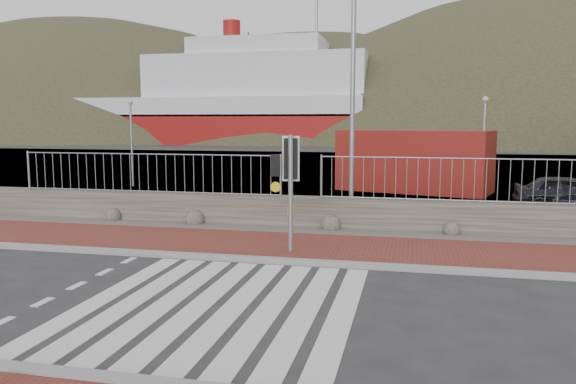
% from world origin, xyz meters
% --- Properties ---
extents(ground, '(220.00, 220.00, 0.00)m').
position_xyz_m(ground, '(0.00, 0.00, 0.00)').
color(ground, '#28282B').
rests_on(ground, ground).
extents(sidewalk_far, '(40.00, 3.00, 0.08)m').
position_xyz_m(sidewalk_far, '(0.00, 4.50, 0.04)').
color(sidewalk_far, brown).
rests_on(sidewalk_far, ground).
extents(kerb_near, '(40.00, 0.25, 0.12)m').
position_xyz_m(kerb_near, '(0.00, -3.00, 0.05)').
color(kerb_near, gray).
rests_on(kerb_near, ground).
extents(kerb_far, '(40.00, 0.25, 0.12)m').
position_xyz_m(kerb_far, '(0.00, 3.00, 0.05)').
color(kerb_far, gray).
rests_on(kerb_far, ground).
extents(zebra_crossing, '(4.62, 5.60, 0.01)m').
position_xyz_m(zebra_crossing, '(-0.00, 0.00, 0.01)').
color(zebra_crossing, silver).
rests_on(zebra_crossing, ground).
extents(gravel_strip, '(40.00, 1.50, 0.06)m').
position_xyz_m(gravel_strip, '(0.00, 6.50, 0.03)').
color(gravel_strip, '#59544C').
rests_on(gravel_strip, ground).
extents(stone_wall, '(40.00, 0.60, 0.90)m').
position_xyz_m(stone_wall, '(0.00, 7.30, 0.45)').
color(stone_wall, '#4A453D').
rests_on(stone_wall, ground).
extents(railing, '(18.07, 0.07, 1.22)m').
position_xyz_m(railing, '(0.00, 7.15, 1.82)').
color(railing, gray).
rests_on(railing, stone_wall).
extents(quay, '(120.00, 40.00, 0.50)m').
position_xyz_m(quay, '(0.00, 27.90, 0.00)').
color(quay, '#4C4C4F').
rests_on(quay, ground).
extents(water, '(220.00, 50.00, 0.05)m').
position_xyz_m(water, '(0.00, 62.90, 0.00)').
color(water, '#3F4C54').
rests_on(water, ground).
extents(ferry, '(50.00, 16.00, 20.00)m').
position_xyz_m(ferry, '(-24.65, 67.90, 5.36)').
color(ferry, maroon).
rests_on(ferry, ground).
extents(hills_backdrop, '(254.00, 90.00, 100.00)m').
position_xyz_m(hills_backdrop, '(6.74, 87.90, -23.05)').
color(hills_backdrop, '#2A321E').
rests_on(hills_backdrop, ground).
extents(traffic_signal_far, '(0.68, 0.31, 2.79)m').
position_xyz_m(traffic_signal_far, '(0.38, 3.85, 2.02)').
color(traffic_signal_far, gray).
rests_on(traffic_signal_far, ground).
extents(streetlight, '(1.71, 0.73, 8.33)m').
position_xyz_m(streetlight, '(1.50, 8.15, 4.69)').
color(streetlight, gray).
rests_on(streetlight, ground).
extents(shipping_container, '(7.00, 4.47, 2.71)m').
position_xyz_m(shipping_container, '(3.21, 16.89, 1.35)').
color(shipping_container, maroon).
rests_on(shipping_container, ground).
extents(car_a, '(3.70, 1.74, 1.22)m').
position_xyz_m(car_a, '(8.51, 12.57, 0.61)').
color(car_a, black).
rests_on(car_a, ground).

